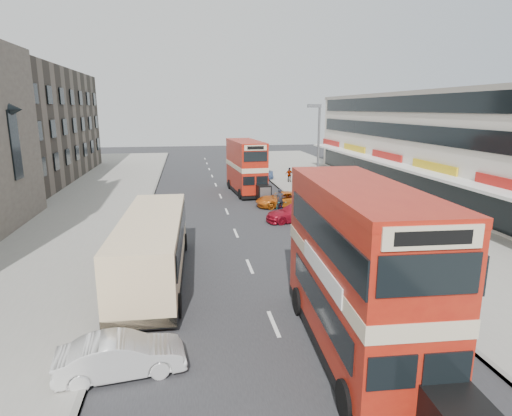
{
  "coord_description": "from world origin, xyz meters",
  "views": [
    {
      "loc": [
        -3.0,
        -12.18,
        7.83
      ],
      "look_at": [
        -0.04,
        5.81,
        3.56
      ],
      "focal_mm": 29.93,
      "sensor_mm": 36.0,
      "label": 1
    }
  ],
  "objects_px": {
    "pedestrian_near": "(375,218)",
    "cyclist": "(280,206)",
    "bus_second": "(246,167)",
    "coach": "(153,245)",
    "car_left_front": "(121,356)",
    "car_right_c": "(254,174)",
    "bus_main": "(359,270)",
    "street_lamp": "(317,151)",
    "car_right_a": "(296,213)",
    "car_right_b": "(282,199)",
    "pedestrian_far": "(289,175)"
  },
  "relations": [
    {
      "from": "car_right_c",
      "to": "car_right_a",
      "type": "bearing_deg",
      "value": -1.77
    },
    {
      "from": "coach",
      "to": "pedestrian_far",
      "type": "relative_size",
      "value": 6.96
    },
    {
      "from": "bus_second",
      "to": "pedestrian_near",
      "type": "distance_m",
      "value": 15.99
    },
    {
      "from": "car_right_a",
      "to": "car_right_c",
      "type": "distance_m",
      "value": 17.83
    },
    {
      "from": "street_lamp",
      "to": "car_right_c",
      "type": "distance_m",
      "value": 16.76
    },
    {
      "from": "bus_main",
      "to": "pedestrian_near",
      "type": "xyz_separation_m",
      "value": [
        6.5,
        12.66,
        -1.83
      ]
    },
    {
      "from": "car_right_c",
      "to": "pedestrian_far",
      "type": "distance_m",
      "value": 4.15
    },
    {
      "from": "bus_main",
      "to": "bus_second",
      "type": "bearing_deg",
      "value": -87.72
    },
    {
      "from": "street_lamp",
      "to": "car_right_a",
      "type": "distance_m",
      "value": 4.9
    },
    {
      "from": "street_lamp",
      "to": "coach",
      "type": "xyz_separation_m",
      "value": [
        -11.19,
        -10.83,
        -3.14
      ]
    },
    {
      "from": "car_right_b",
      "to": "pedestrian_far",
      "type": "bearing_deg",
      "value": 156.94
    },
    {
      "from": "car_left_front",
      "to": "pedestrian_near",
      "type": "distance_m",
      "value": 18.91
    },
    {
      "from": "bus_second",
      "to": "cyclist",
      "type": "xyz_separation_m",
      "value": [
        1.39,
        -8.55,
        -1.87
      ]
    },
    {
      "from": "pedestrian_far",
      "to": "cyclist",
      "type": "xyz_separation_m",
      "value": [
        -3.91,
        -13.17,
        -0.28
      ]
    },
    {
      "from": "bus_main",
      "to": "car_left_front",
      "type": "distance_m",
      "value": 7.74
    },
    {
      "from": "car_right_c",
      "to": "pedestrian_far",
      "type": "xyz_separation_m",
      "value": [
        3.43,
        -2.34,
        0.2
      ]
    },
    {
      "from": "coach",
      "to": "pedestrian_near",
      "type": "distance_m",
      "value": 14.49
    },
    {
      "from": "car_right_a",
      "to": "car_right_b",
      "type": "bearing_deg",
      "value": 171.83
    },
    {
      "from": "street_lamp",
      "to": "car_left_front",
      "type": "distance_m",
      "value": 22.07
    },
    {
      "from": "car_right_b",
      "to": "coach",
      "type": "bearing_deg",
      "value": -40.46
    },
    {
      "from": "car_left_front",
      "to": "car_right_c",
      "type": "height_order",
      "value": "car_right_c"
    },
    {
      "from": "car_right_a",
      "to": "pedestrian_near",
      "type": "distance_m",
      "value": 5.68
    },
    {
      "from": "street_lamp",
      "to": "car_right_a",
      "type": "height_order",
      "value": "street_lamp"
    },
    {
      "from": "bus_main",
      "to": "cyclist",
      "type": "distance_m",
      "value": 18.96
    },
    {
      "from": "bus_second",
      "to": "coach",
      "type": "relative_size",
      "value": 0.82
    },
    {
      "from": "car_right_c",
      "to": "pedestrian_near",
      "type": "relative_size",
      "value": 2.48
    },
    {
      "from": "pedestrian_near",
      "to": "cyclist",
      "type": "bearing_deg",
      "value": -47.11
    },
    {
      "from": "car_left_front",
      "to": "cyclist",
      "type": "distance_m",
      "value": 20.95
    },
    {
      "from": "bus_second",
      "to": "cyclist",
      "type": "distance_m",
      "value": 8.86
    },
    {
      "from": "pedestrian_near",
      "to": "pedestrian_far",
      "type": "bearing_deg",
      "value": -82.84
    },
    {
      "from": "car_left_front",
      "to": "pedestrian_far",
      "type": "distance_m",
      "value": 34.59
    },
    {
      "from": "car_right_a",
      "to": "cyclist",
      "type": "distance_m",
      "value": 2.4
    },
    {
      "from": "bus_second",
      "to": "car_right_c",
      "type": "relative_size",
      "value": 2.07
    },
    {
      "from": "street_lamp",
      "to": "bus_second",
      "type": "distance_m",
      "value": 10.24
    },
    {
      "from": "bus_main",
      "to": "car_right_b",
      "type": "xyz_separation_m",
      "value": [
        2.33,
        21.09,
        -2.23
      ]
    },
    {
      "from": "bus_second",
      "to": "pedestrian_near",
      "type": "height_order",
      "value": "bus_second"
    },
    {
      "from": "car_left_front",
      "to": "street_lamp",
      "type": "bearing_deg",
      "value": -39.93
    },
    {
      "from": "street_lamp",
      "to": "pedestrian_near",
      "type": "bearing_deg",
      "value": -67.51
    },
    {
      "from": "car_left_front",
      "to": "car_right_a",
      "type": "height_order",
      "value": "car_right_a"
    },
    {
      "from": "car_right_a",
      "to": "pedestrian_near",
      "type": "bearing_deg",
      "value": 40.75
    },
    {
      "from": "car_right_b",
      "to": "car_right_c",
      "type": "distance_m",
      "value": 13.18
    },
    {
      "from": "bus_second",
      "to": "cyclist",
      "type": "bearing_deg",
      "value": 94.56
    },
    {
      "from": "street_lamp",
      "to": "cyclist",
      "type": "height_order",
      "value": "street_lamp"
    },
    {
      "from": "coach",
      "to": "car_left_front",
      "type": "relative_size",
      "value": 2.83
    },
    {
      "from": "bus_second",
      "to": "cyclist",
      "type": "relative_size",
      "value": 4.43
    },
    {
      "from": "street_lamp",
      "to": "bus_main",
      "type": "height_order",
      "value": "street_lamp"
    },
    {
      "from": "bus_main",
      "to": "car_left_front",
      "type": "height_order",
      "value": "bus_main"
    },
    {
      "from": "bus_second",
      "to": "car_right_c",
      "type": "xyz_separation_m",
      "value": [
        1.87,
        6.96,
        -1.79
      ]
    },
    {
      "from": "pedestrian_near",
      "to": "cyclist",
      "type": "distance_m",
      "value": 7.8
    },
    {
      "from": "pedestrian_near",
      "to": "car_left_front",
      "type": "bearing_deg",
      "value": 46.95
    }
  ]
}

